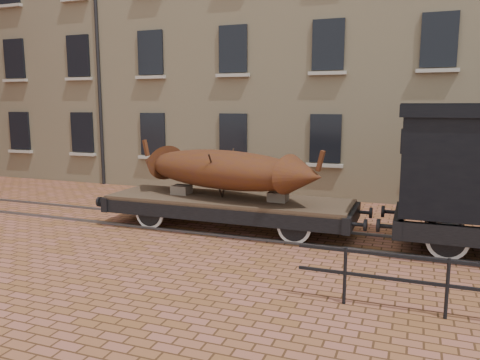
% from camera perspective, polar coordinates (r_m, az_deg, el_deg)
% --- Properties ---
extents(ground, '(90.00, 90.00, 0.00)m').
position_cam_1_polar(ground, '(12.67, 1.49, -6.29)').
color(ground, brown).
extents(warehouse_cream, '(40.00, 10.19, 14.00)m').
position_cam_1_polar(warehouse_cream, '(21.85, 18.75, 18.26)').
color(warehouse_cream, beige).
rests_on(warehouse_cream, ground).
extents(rail_track, '(30.00, 1.52, 0.06)m').
position_cam_1_polar(rail_track, '(12.67, 1.49, -6.16)').
color(rail_track, '#59595E').
rests_on(rail_track, ground).
extents(flatcar_wagon, '(7.50, 2.03, 1.13)m').
position_cam_1_polar(flatcar_wagon, '(12.75, -1.48, -2.93)').
color(flatcar_wagon, '#45352A').
rests_on(flatcar_wagon, ground).
extents(iron_boat, '(5.94, 2.86, 1.46)m').
position_cam_1_polar(iron_boat, '(12.65, -2.21, 1.32)').
color(iron_boat, '#4C260B').
rests_on(iron_boat, flatcar_wagon).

